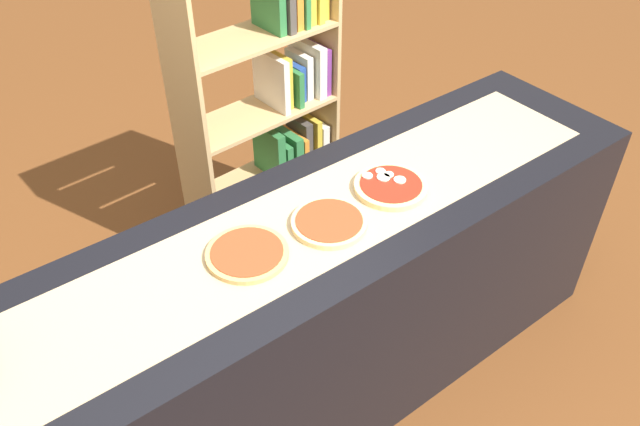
{
  "coord_description": "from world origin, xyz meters",
  "views": [
    {
      "loc": [
        -0.95,
        -1.25,
        2.22
      ],
      "look_at": [
        0.0,
        0.0,
        0.92
      ],
      "focal_mm": 35.82,
      "sensor_mm": 36.0,
      "label": 1
    }
  ],
  "objects_px": {
    "pizza_plain_0": "(247,253)",
    "pizza_plain_1": "(329,222)",
    "pizza_mozzarella_2": "(391,186)",
    "bookshelf": "(278,110)"
  },
  "relations": [
    {
      "from": "bookshelf",
      "to": "pizza_plain_1",
      "type": "bearing_deg",
      "value": -115.2
    },
    {
      "from": "pizza_plain_0",
      "to": "pizza_mozzarella_2",
      "type": "bearing_deg",
      "value": -1.49
    },
    {
      "from": "pizza_plain_0",
      "to": "pizza_plain_1",
      "type": "bearing_deg",
      "value": -7.58
    },
    {
      "from": "pizza_mozzarella_2",
      "to": "bookshelf",
      "type": "height_order",
      "value": "bookshelf"
    },
    {
      "from": "pizza_mozzarella_2",
      "to": "bookshelf",
      "type": "relative_size",
      "value": 0.17
    },
    {
      "from": "pizza_plain_0",
      "to": "bookshelf",
      "type": "xyz_separation_m",
      "value": [
        0.74,
        0.93,
        -0.21
      ]
    },
    {
      "from": "pizza_plain_1",
      "to": "pizza_plain_0",
      "type": "bearing_deg",
      "value": 172.42
    },
    {
      "from": "pizza_plain_1",
      "to": "bookshelf",
      "type": "distance_m",
      "value": 1.09
    },
    {
      "from": "pizza_plain_0",
      "to": "pizza_plain_1",
      "type": "relative_size",
      "value": 1.03
    },
    {
      "from": "pizza_plain_0",
      "to": "bookshelf",
      "type": "bearing_deg",
      "value": 51.62
    }
  ]
}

